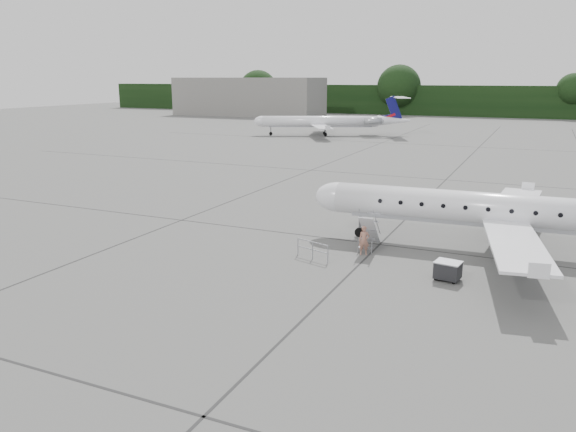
% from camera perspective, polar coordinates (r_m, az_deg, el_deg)
% --- Properties ---
extents(ground, '(320.00, 320.00, 0.00)m').
position_cam_1_polar(ground, '(28.74, 15.28, -6.92)').
color(ground, '#5B5B58').
rests_on(ground, ground).
extents(treeline, '(260.00, 4.00, 8.00)m').
position_cam_1_polar(treeline, '(156.84, 23.43, 10.58)').
color(treeline, black).
rests_on(treeline, ground).
extents(terminal_building, '(40.00, 14.00, 10.00)m').
position_cam_1_polar(terminal_building, '(155.44, -4.03, 12.01)').
color(terminal_building, slate).
rests_on(terminal_building, ground).
extents(main_regional_jet, '(27.92, 20.80, 6.90)m').
position_cam_1_polar(main_regional_jet, '(34.66, 22.12, 2.02)').
color(main_regional_jet, white).
rests_on(main_regional_jet, ground).
extents(airstair, '(0.98, 2.44, 2.16)m').
position_cam_1_polar(airstair, '(33.82, 8.30, -1.50)').
color(airstair, white).
rests_on(airstair, ground).
extents(passenger, '(0.73, 0.61, 1.70)m').
position_cam_1_polar(passenger, '(32.61, 7.74, -2.48)').
color(passenger, '#9B6654').
rests_on(passenger, ground).
extents(safety_railing, '(2.12, 0.75, 1.00)m').
position_cam_1_polar(safety_railing, '(31.67, 2.51, -3.52)').
color(safety_railing, gray).
rests_on(safety_railing, ground).
extents(baggage_cart, '(1.34, 1.15, 1.05)m').
position_cam_1_polar(baggage_cart, '(29.51, 15.92, -5.33)').
color(baggage_cart, black).
rests_on(baggage_cart, ground).
extents(bg_regional_left, '(31.26, 27.43, 6.82)m').
position_cam_1_polar(bg_regional_left, '(100.53, 3.27, 10.11)').
color(bg_regional_left, white).
rests_on(bg_regional_left, ground).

